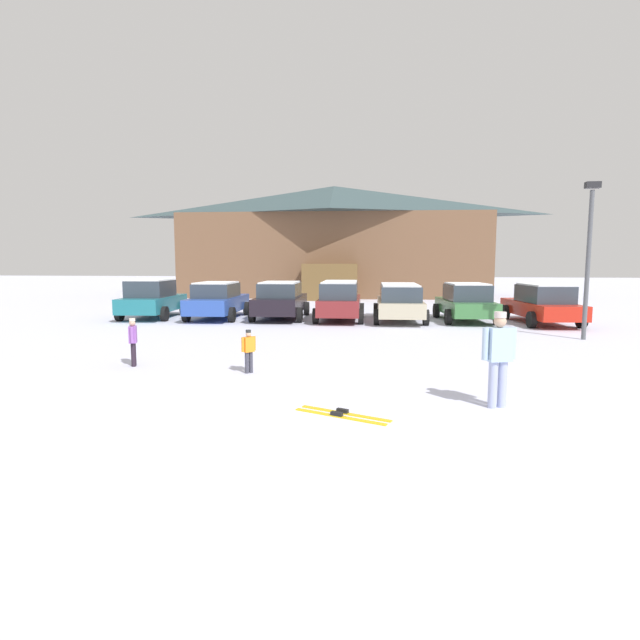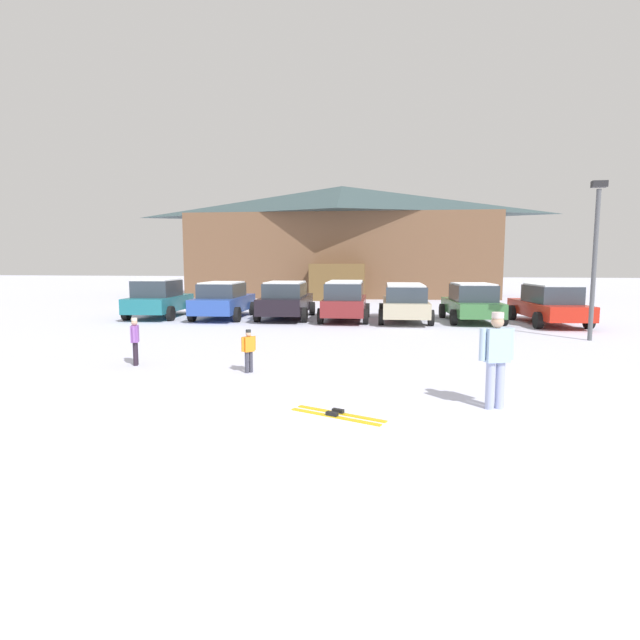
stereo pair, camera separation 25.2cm
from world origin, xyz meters
name	(u,v)px [view 2 (the right image)]	position (x,y,z in m)	size (l,w,h in m)	color
ground	(217,451)	(0.00, 0.00, 0.00)	(160.00, 160.00, 0.00)	silver
ski_lodge	(342,241)	(-1.57, 31.20, 4.09)	(22.58, 10.01, 8.07)	brown
parked_teal_hatchback	(159,298)	(-8.22, 15.09, 0.87)	(2.42, 4.25, 1.75)	#1E6D79
parked_blue_hatchback	(223,300)	(-5.22, 15.23, 0.83)	(2.33, 4.62, 1.64)	#2A4BA6
parked_black_sedan	(286,300)	(-2.43, 15.54, 0.84)	(2.39, 4.76, 1.65)	black
parked_maroon_van	(345,299)	(0.24, 15.25, 0.91)	(2.18, 4.45, 1.70)	maroon
parked_beige_suv	(405,301)	(2.78, 15.30, 0.87)	(2.25, 4.83, 1.59)	#B7AD90
parked_green_coupe	(472,302)	(5.58, 15.54, 0.82)	(2.41, 4.41, 1.63)	#37703A
parked_red_sedan	(549,304)	(8.53, 15.06, 0.82)	(2.46, 4.86, 1.63)	red
skier_adult_in_blue_parka	(496,355)	(4.05, 2.56, 0.94)	(0.60, 0.35, 1.67)	#9FAAD3
skier_child_in_purple_jacket	(135,339)	(-3.91, 5.07, 0.66)	(0.26, 0.41, 1.16)	#281D2A
skier_child_in_orange_jacket	(249,348)	(-0.94, 4.67, 0.56)	(0.27, 0.29, 0.99)	#3B3B49
pair_of_skis	(337,414)	(1.41, 1.76, 0.02)	(1.63, 0.92, 0.08)	yellow
lamp_post	(595,251)	(8.58, 10.83, 2.85)	(0.44, 0.24, 5.02)	#515459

